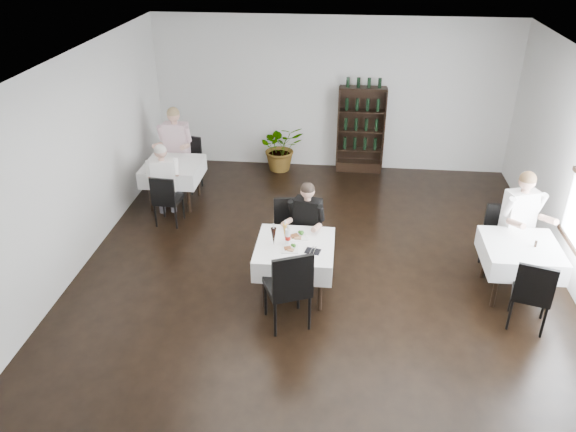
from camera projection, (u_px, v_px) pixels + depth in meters
The scene contains 23 objects.
room_shell at pixel (319, 196), 7.06m from camera, with size 9.00×9.00×9.00m.
wine_shelf at pixel (361, 131), 11.09m from camera, with size 0.90×0.28×1.75m.
main_table at pixel (295, 254), 7.51m from camera, with size 1.03×1.03×0.77m.
left_table at pixel (173, 171), 9.92m from camera, with size 0.98×0.98×0.77m.
right_table at pixel (520, 255), 7.50m from camera, with size 0.98×0.98×0.77m.
potted_tree at pixel (281, 147), 11.31m from camera, with size 0.87×0.75×0.96m, color #235F20.
main_chair_far at pixel (290, 228), 8.20m from camera, with size 0.54×0.54×1.02m.
main_chair_near at pixel (289, 285), 6.85m from camera, with size 0.67×0.68×1.12m.
left_chair_far at pixel (188, 160), 10.52m from camera, with size 0.55×0.56×0.99m.
left_chair_near at pixel (166, 197), 9.24m from camera, with size 0.44×0.45×0.90m.
right_chair_far at pixel (500, 234), 8.07m from camera, with size 0.46×0.46×0.99m.
right_chair_near at pixel (532, 291), 6.86m from camera, with size 0.57×0.57×0.99m.
diner_main at pixel (306, 221), 7.95m from camera, with size 0.57×0.60×1.37m.
diner_left_far at pixel (175, 144), 10.25m from camera, with size 0.60×0.60×1.59m.
diner_left_near at pixel (163, 176), 9.27m from camera, with size 0.58×0.62×1.39m.
diner_right_far at pixel (523, 217), 7.81m from camera, with size 0.68×0.72×1.57m.
plate_far at pixel (297, 236), 7.59m from camera, with size 0.33×0.33×0.08m.
plate_near at pixel (290, 248), 7.32m from camera, with size 0.24×0.24×0.07m.
pilsner_dark at pixel (274, 236), 7.36m from camera, with size 0.08×0.08×0.32m.
pilsner_lager at pixel (285, 232), 7.47m from camera, with size 0.07×0.07×0.31m.
coke_bottle at pixel (288, 237), 7.39m from camera, with size 0.07×0.07×0.28m.
napkin_cutlery at pixel (313, 251), 7.28m from camera, with size 0.22×0.22×0.02m.
pepper_mill at pixel (536, 244), 7.37m from camera, with size 0.03×0.03×0.09m, color black.
Camera 1 is at (0.27, -6.34, 4.64)m, focal length 35.00 mm.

